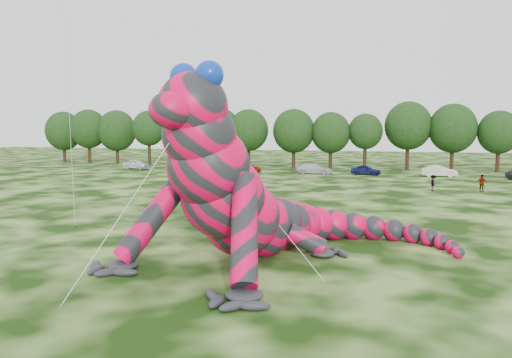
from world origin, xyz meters
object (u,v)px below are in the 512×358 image
object	(u,v)px
tree_0	(64,137)
tree_8	(331,141)
car_0	(136,164)
car_5	(439,171)
tree_12	(499,141)
tree_9	(365,142)
tree_4	(185,139)
tree_11	(453,137)
car_1	(201,166)
spectator_0	(195,191)
tree_3	(149,138)
tree_6	(249,138)
tree_2	(117,137)
car_4	(366,170)
spectator_3	(482,183)
car_3	(314,169)
car_2	(245,168)
inflatable_gecko	(257,164)
tree_7	(294,139)
tree_1	(89,136)
tree_5	(220,137)
tree_10	(408,136)
spectator_2	(433,183)
spectator_4	(176,173)

from	to	relation	value
tree_0	tree_8	world-z (taller)	tree_0
car_0	car_5	xyz separation A→B (m)	(44.89, -0.33, 0.01)
tree_12	car_0	distance (m)	54.50
tree_9	car_0	bearing A→B (deg)	-165.98
tree_4	tree_11	distance (m)	43.43
car_1	spectator_0	xyz separation A→B (m)	(10.96, -29.00, 0.06)
tree_3	tree_6	xyz separation A→B (m)	(18.16, -0.38, 0.03)
tree_2	car_4	xyz separation A→B (m)	(44.79, -10.44, -4.13)
car_0	spectator_3	bearing A→B (deg)	-98.14
tree_4	car_3	size ratio (longest dim) A/B	1.82
car_2	car_4	distance (m)	17.21
tree_8	tree_4	bearing A→B (deg)	176.11
inflatable_gecko	tree_7	bearing A→B (deg)	119.58
tree_12	car_1	xyz separation A→B (m)	(-42.88, -8.56, -3.75)
car_3	spectator_0	world-z (taller)	spectator_0
tree_1	tree_5	size ratio (longest dim) A/B	1.00
tree_12	spectator_3	xyz separation A→B (m)	(-5.93, -25.03, -3.60)
car_0	car_2	size ratio (longest dim) A/B	0.88
tree_11	car_1	xyz separation A→B (m)	(-36.65, -9.01, -4.30)
tree_0	tree_8	distance (m)	50.39
inflatable_gecko	tree_9	xyz separation A→B (m)	(2.19, 54.75, -0.31)
tree_0	car_5	bearing A→B (deg)	-9.38
tree_2	tree_12	bearing A→B (deg)	-0.93
tree_6	car_3	size ratio (longest dim) A/B	1.90
tree_3	tree_6	bearing A→B (deg)	-1.21
tree_10	spectator_2	xyz separation A→B (m)	(2.02, -26.58, -4.41)
spectator_3	spectator_2	xyz separation A→B (m)	(-4.66, -0.71, -0.05)
inflatable_gecko	tree_9	size ratio (longest dim) A/B	2.14
car_2	spectator_4	bearing A→B (deg)	149.17
spectator_0	spectator_2	world-z (taller)	spectator_2
tree_2	tree_4	xyz separation A→B (m)	(13.38, -0.05, -0.29)
tree_1	car_2	bearing A→B (deg)	-17.67
tree_0	tree_5	world-z (taller)	tree_5
tree_12	car_3	size ratio (longest dim) A/B	1.80
tree_4	tree_7	world-z (taller)	tree_7
tree_7	tree_11	xyz separation A→B (m)	(23.87, 1.39, 0.30)
inflatable_gecko	tree_1	bearing A→B (deg)	150.61
tree_5	spectator_4	bearing A→B (deg)	-84.20
tree_1	tree_8	bearing A→B (deg)	-1.38
tree_10	car_3	world-z (taller)	tree_10
tree_0	car_2	distance (m)	41.05
tree_1	spectator_2	bearing A→B (deg)	-24.28
tree_12	spectator_2	distance (m)	28.08
tree_4	car_0	size ratio (longest dim) A/B	2.07
car_2	spectator_3	world-z (taller)	spectator_3
tree_11	car_1	distance (m)	37.99
tree_1	car_5	bearing A→B (deg)	-9.23
inflatable_gecko	tree_7	distance (m)	54.95
tree_6	spectator_4	xyz separation A→B (m)	(-3.23, -21.31, -3.90)
tree_7	car_3	world-z (taller)	tree_7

